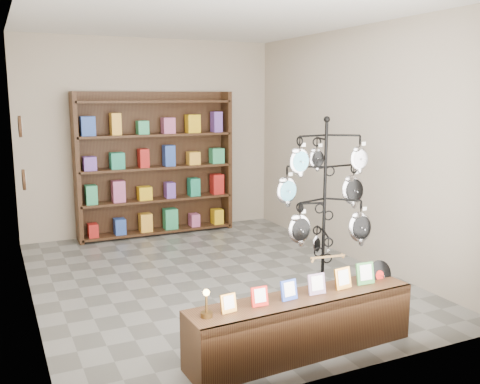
{
  "coord_description": "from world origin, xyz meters",
  "views": [
    {
      "loc": [
        -2.29,
        -5.65,
        2.14
      ],
      "look_at": [
        -0.1,
        -1.0,
        1.21
      ],
      "focal_mm": 40.0,
      "sensor_mm": 36.0,
      "label": 1
    }
  ],
  "objects": [
    {
      "name": "display_tree",
      "position": [
        0.7,
        -1.27,
        1.12
      ],
      "size": [
        1.02,
        0.98,
        1.94
      ],
      "rotation": [
        0.0,
        0.0,
        -0.24
      ],
      "color": "black",
      "rests_on": "ground"
    },
    {
      "name": "back_shelving",
      "position": [
        0.0,
        2.3,
        1.03
      ],
      "size": [
        2.42,
        0.36,
        2.2
      ],
      "color": "black",
      "rests_on": "ground"
    },
    {
      "name": "ground",
      "position": [
        0.0,
        0.0,
        0.0
      ],
      "size": [
        5.0,
        5.0,
        0.0
      ],
      "primitive_type": "plane",
      "color": "slate",
      "rests_on": "ground"
    },
    {
      "name": "room_envelope",
      "position": [
        0.0,
        0.0,
        1.85
      ],
      "size": [
        5.0,
        5.0,
        5.0
      ],
      "color": "#AC9E8B",
      "rests_on": "ground"
    },
    {
      "name": "wall_clocks",
      "position": [
        -1.97,
        0.8,
        1.5
      ],
      "size": [
        0.03,
        0.24,
        0.84
      ],
      "color": "black",
      "rests_on": "ground"
    },
    {
      "name": "front_shelf",
      "position": [
        -0.03,
        -2.07,
        0.25
      ],
      "size": [
        2.04,
        0.51,
        0.72
      ],
      "rotation": [
        0.0,
        0.0,
        0.05
      ],
      "color": "black",
      "rests_on": "ground"
    }
  ]
}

